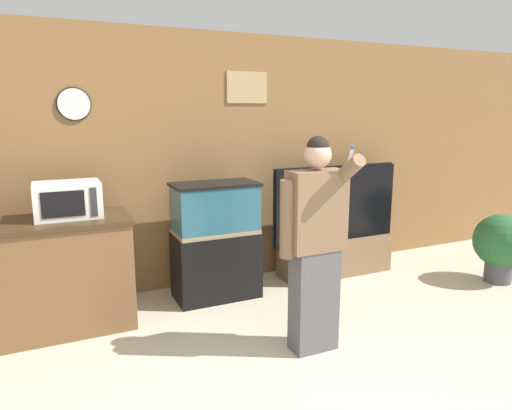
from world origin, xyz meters
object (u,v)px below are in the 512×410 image
counter_island (29,279)px  tv_on_stand (335,243)px  person_standing (315,243)px  potted_plant (501,243)px  microwave (68,200)px  aquarium_on_stand (216,241)px

counter_island → tv_on_stand: size_ratio=1.05×
tv_on_stand → person_standing: person_standing is taller
tv_on_stand → person_standing: size_ratio=0.94×
tv_on_stand → potted_plant: (1.46, -0.97, 0.07)m
potted_plant → counter_island: bearing=170.0°
microwave → tv_on_stand: (2.76, 0.13, -0.74)m
tv_on_stand → potted_plant: tv_on_stand is taller
counter_island → microwave: 0.71m
tv_on_stand → person_standing: bearing=-129.8°
tv_on_stand → potted_plant: 1.75m
tv_on_stand → microwave: bearing=-177.4°
counter_island → person_standing: size_ratio=0.99×
counter_island → person_standing: bearing=-31.1°
microwave → tv_on_stand: bearing=2.6°
aquarium_on_stand → tv_on_stand: tv_on_stand is taller
potted_plant → tv_on_stand: bearing=146.5°
aquarium_on_stand → potted_plant: (2.92, -0.89, -0.14)m
counter_island → aquarium_on_stand: 1.65m
person_standing → counter_island: bearing=148.9°
counter_island → aquarium_on_stand: aquarium_on_stand is taller
counter_island → tv_on_stand: (3.10, 0.17, -0.12)m
tv_on_stand → potted_plant: bearing=-33.5°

